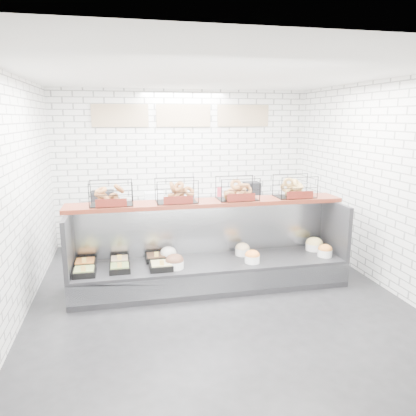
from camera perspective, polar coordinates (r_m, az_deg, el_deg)
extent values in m
plane|color=black|center=(5.90, 0.99, -12.06)|extent=(5.50, 5.50, 0.00)
cube|color=white|center=(8.12, -3.40, 5.77)|extent=(5.00, 0.02, 3.00)
cube|color=white|center=(5.46, -25.43, 1.22)|extent=(0.02, 5.50, 3.00)
cube|color=white|center=(6.49, 23.12, 3.05)|extent=(0.02, 5.50, 3.00)
cube|color=white|center=(5.39, 1.12, 18.33)|extent=(5.00, 5.50, 0.02)
cube|color=#CBB28D|center=(7.94, -12.26, 12.59)|extent=(1.05, 0.03, 0.42)
cube|color=#CBB28D|center=(8.04, -3.46, 12.84)|extent=(1.05, 0.03, 0.42)
cube|color=#CBB28D|center=(8.30, 4.96, 12.81)|extent=(1.05, 0.03, 0.42)
cube|color=black|center=(6.09, 0.35, -9.20)|extent=(4.00, 0.90, 0.40)
cube|color=#93969B|center=(5.69, 1.31, -10.60)|extent=(4.00, 0.03, 0.28)
cube|color=#93969B|center=(6.28, -0.45, -2.75)|extent=(4.00, 0.08, 0.80)
cube|color=black|center=(5.81, -19.03, -4.72)|extent=(0.06, 0.90, 0.80)
cube|color=black|center=(6.59, 17.34, -2.59)|extent=(0.06, 0.90, 0.80)
cube|color=black|center=(5.73, -17.01, -8.64)|extent=(0.30, 0.30, 0.08)
cube|color=olive|center=(5.72, -17.03, -8.32)|extent=(0.25, 0.25, 0.04)
cube|color=#FFCA58|center=(5.60, -17.15, -8.17)|extent=(0.06, 0.01, 0.08)
cube|color=black|center=(6.04, -16.89, -7.52)|extent=(0.30, 0.30, 0.08)
cube|color=orange|center=(6.03, -16.91, -7.21)|extent=(0.25, 0.25, 0.04)
cube|color=#FFCA58|center=(5.91, -17.02, -7.04)|extent=(0.06, 0.01, 0.08)
cube|color=black|center=(5.74, -12.29, -8.34)|extent=(0.28, 0.28, 0.08)
cube|color=olive|center=(5.72, -12.31, -8.02)|extent=(0.24, 0.24, 0.04)
cube|color=#FFCA58|center=(5.61, -12.33, -7.84)|extent=(0.06, 0.01, 0.08)
cube|color=black|center=(6.02, -12.32, -7.33)|extent=(0.27, 0.27, 0.08)
cube|color=tan|center=(6.01, -12.33, -7.02)|extent=(0.23, 0.23, 0.04)
cube|color=#FFCA58|center=(5.90, -12.36, -6.82)|extent=(0.06, 0.01, 0.08)
cube|color=black|center=(5.73, -6.62, -8.15)|extent=(0.32, 0.32, 0.08)
cube|color=tan|center=(5.72, -6.63, -7.82)|extent=(0.27, 0.27, 0.04)
cube|color=#FFCA58|center=(5.60, -6.53, -7.68)|extent=(0.06, 0.01, 0.08)
cube|color=black|center=(6.06, -7.34, -7.00)|extent=(0.29, 0.29, 0.08)
cube|color=brown|center=(6.05, -7.35, -6.68)|extent=(0.25, 0.25, 0.04)
cube|color=#FFCA58|center=(5.93, -7.28, -6.51)|extent=(0.06, 0.01, 0.08)
cylinder|color=white|center=(5.74, -4.72, -7.90)|extent=(0.26, 0.26, 0.11)
ellipsoid|color=brown|center=(5.72, -4.73, -7.34)|extent=(0.26, 0.26, 0.18)
cylinder|color=white|center=(6.08, -5.59, -6.73)|extent=(0.24, 0.24, 0.11)
ellipsoid|color=white|center=(6.06, -5.60, -6.19)|extent=(0.23, 0.23, 0.16)
cylinder|color=white|center=(5.97, 6.23, -7.13)|extent=(0.22, 0.22, 0.11)
ellipsoid|color=orange|center=(5.95, 6.24, -6.58)|extent=(0.21, 0.21, 0.15)
cylinder|color=white|center=(6.27, 4.86, -6.11)|extent=(0.22, 0.22, 0.11)
ellipsoid|color=#DAB986|center=(6.25, 4.87, -5.59)|extent=(0.22, 0.22, 0.15)
cylinder|color=white|center=(6.44, 16.10, -6.08)|extent=(0.22, 0.22, 0.11)
ellipsoid|color=orange|center=(6.42, 16.14, -5.57)|extent=(0.21, 0.21, 0.15)
cylinder|color=white|center=(6.70, 14.70, -5.26)|extent=(0.27, 0.27, 0.11)
ellipsoid|color=#F5DB7D|center=(6.68, 14.72, -4.77)|extent=(0.26, 0.26, 0.18)
cube|color=#4E1A10|center=(6.00, -0.09, 0.75)|extent=(4.10, 0.50, 0.06)
cube|color=black|center=(5.84, -13.47, 2.06)|extent=(0.60, 0.38, 0.34)
cube|color=#55170F|center=(5.66, -13.46, 0.71)|extent=(0.42, 0.02, 0.11)
cube|color=black|center=(5.88, -4.48, 2.46)|extent=(0.60, 0.38, 0.34)
cube|color=#55170F|center=(5.71, -4.19, 1.12)|extent=(0.42, 0.02, 0.11)
cube|color=black|center=(6.07, 4.16, 2.78)|extent=(0.60, 0.38, 0.34)
cube|color=#55170F|center=(5.90, 4.69, 1.50)|extent=(0.42, 0.02, 0.11)
cube|color=black|center=(6.39, 12.12, 3.02)|extent=(0.60, 0.38, 0.34)
cube|color=#55170F|center=(6.23, 12.83, 1.81)|extent=(0.42, 0.02, 0.11)
cube|color=#93969B|center=(8.01, -2.95, -1.98)|extent=(4.00, 0.60, 0.90)
cube|color=black|center=(7.75, -14.56, 1.47)|extent=(0.40, 0.30, 0.24)
cube|color=silver|center=(7.78, -7.60, 1.57)|extent=(0.35, 0.28, 0.18)
cylinder|color=#BB2E3E|center=(8.01, 1.60, 2.15)|extent=(0.09, 0.09, 0.22)
cube|color=black|center=(8.17, 6.16, 2.57)|extent=(0.30, 0.30, 0.30)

